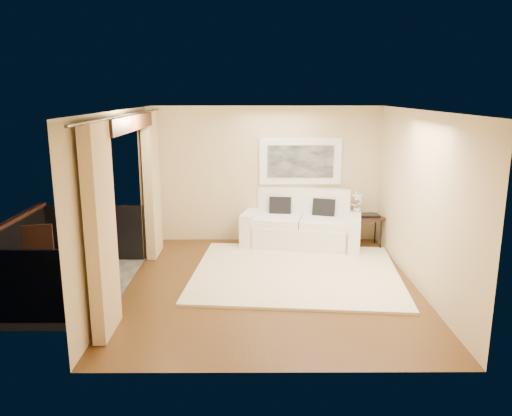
{
  "coord_description": "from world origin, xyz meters",
  "views": [
    {
      "loc": [
        -0.27,
        -7.34,
        2.96
      ],
      "look_at": [
        -0.23,
        0.85,
        1.05
      ],
      "focal_mm": 35.0,
      "sensor_mm": 36.0,
      "label": 1
    }
  ],
  "objects_px": {
    "ice_bucket": "(76,228)",
    "balcony_chair_near": "(38,254)",
    "sofa": "(302,226)",
    "side_table": "(367,219)",
    "orchid": "(357,203)",
    "bistro_table": "(86,241)",
    "balcony_chair_far": "(73,237)"
  },
  "relations": [
    {
      "from": "sofa",
      "to": "balcony_chair_far",
      "type": "xyz_separation_m",
      "value": [
        -3.91,
        -1.56,
        0.25
      ]
    },
    {
      "from": "sofa",
      "to": "ice_bucket",
      "type": "bearing_deg",
      "value": -143.71
    },
    {
      "from": "orchid",
      "to": "balcony_chair_far",
      "type": "height_order",
      "value": "balcony_chair_far"
    },
    {
      "from": "bistro_table",
      "to": "ice_bucket",
      "type": "relative_size",
      "value": 3.85
    },
    {
      "from": "bistro_table",
      "to": "balcony_chair_far",
      "type": "distance_m",
      "value": 0.37
    },
    {
      "from": "sofa",
      "to": "bistro_table",
      "type": "xyz_separation_m",
      "value": [
        -3.62,
        -1.79,
        0.26
      ]
    },
    {
      "from": "side_table",
      "to": "orchid",
      "type": "bearing_deg",
      "value": 141.98
    },
    {
      "from": "sofa",
      "to": "balcony_chair_near",
      "type": "bearing_deg",
      "value": -138.84
    },
    {
      "from": "balcony_chair_near",
      "to": "side_table",
      "type": "bearing_deg",
      "value": 9.81
    },
    {
      "from": "side_table",
      "to": "balcony_chair_near",
      "type": "relative_size",
      "value": 0.7
    },
    {
      "from": "balcony_chair_far",
      "to": "ice_bucket",
      "type": "distance_m",
      "value": 0.27
    },
    {
      "from": "bistro_table",
      "to": "balcony_chair_far",
      "type": "relative_size",
      "value": 0.71
    },
    {
      "from": "orchid",
      "to": "ice_bucket",
      "type": "bearing_deg",
      "value": -160.26
    },
    {
      "from": "sofa",
      "to": "bistro_table",
      "type": "distance_m",
      "value": 4.05
    },
    {
      "from": "sofa",
      "to": "balcony_chair_near",
      "type": "distance_m",
      "value": 4.79
    },
    {
      "from": "side_table",
      "to": "ice_bucket",
      "type": "height_order",
      "value": "ice_bucket"
    },
    {
      "from": "balcony_chair_near",
      "to": "balcony_chair_far",
      "type": "bearing_deg",
      "value": 58.66
    },
    {
      "from": "bistro_table",
      "to": "ice_bucket",
      "type": "bearing_deg",
      "value": 155.0
    },
    {
      "from": "side_table",
      "to": "ice_bucket",
      "type": "xyz_separation_m",
      "value": [
        -5.05,
        -1.61,
        0.27
      ]
    },
    {
      "from": "balcony_chair_near",
      "to": "ice_bucket",
      "type": "distance_m",
      "value": 0.76
    },
    {
      "from": "side_table",
      "to": "ice_bucket",
      "type": "relative_size",
      "value": 3.56
    },
    {
      "from": "side_table",
      "to": "balcony_chair_near",
      "type": "height_order",
      "value": "balcony_chair_near"
    },
    {
      "from": "orchid",
      "to": "bistro_table",
      "type": "height_order",
      "value": "orchid"
    },
    {
      "from": "sofa",
      "to": "balcony_chair_far",
      "type": "height_order",
      "value": "sofa"
    },
    {
      "from": "balcony_chair_far",
      "to": "bistro_table",
      "type": "bearing_deg",
      "value": 124.7
    },
    {
      "from": "sofa",
      "to": "orchid",
      "type": "height_order",
      "value": "sofa"
    },
    {
      "from": "side_table",
      "to": "balcony_chair_near",
      "type": "distance_m",
      "value": 5.87
    },
    {
      "from": "sofa",
      "to": "balcony_chair_near",
      "type": "xyz_separation_m",
      "value": [
        -4.18,
        -2.33,
        0.21
      ]
    },
    {
      "from": "orchid",
      "to": "balcony_chair_far",
      "type": "bearing_deg",
      "value": -162.29
    },
    {
      "from": "orchid",
      "to": "sofa",
      "type": "bearing_deg",
      "value": -178.01
    },
    {
      "from": "balcony_chair_near",
      "to": "ice_bucket",
      "type": "relative_size",
      "value": 5.12
    },
    {
      "from": "ice_bucket",
      "to": "balcony_chair_near",
      "type": "bearing_deg",
      "value": -121.77
    }
  ]
}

